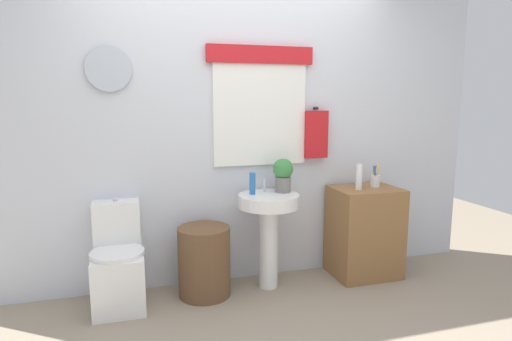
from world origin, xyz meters
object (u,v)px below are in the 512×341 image
Objects in this scene: laundry_hamper at (204,261)px; lotion_bottle at (359,177)px; potted_plant at (283,174)px; pedestal_sink at (269,219)px; soap_bottle at (252,183)px; toothbrush_cup at (375,181)px; toilet at (118,266)px; wooden_cabinet at (364,232)px.

laundry_hamper is 1.43m from lotion_bottle.
potted_plant is at bearing 5.17° from laundry_hamper.
soap_bottle reaches higher than pedestal_sink.
potted_plant is at bearing 177.22° from toothbrush_cup.
lotion_bottle is at bearing -162.72° from toothbrush_cup.
toothbrush_cup reaches higher than pedestal_sink.
potted_plant reaches higher than laundry_hamper.
pedestal_sink is 0.31m from soap_bottle.
soap_bottle is at bearing 178.41° from toothbrush_cup.
pedestal_sink is 3.58× the size of lotion_bottle.
lotion_bottle is (1.30, -0.04, 0.60)m from laundry_hamper.
soap_bottle is 0.81× the size of lotion_bottle.
pedestal_sink is 1.00m from toothbrush_cup.
laundry_hamper is at bearing 180.00° from pedestal_sink.
soap_bottle is at bearing 157.38° from pedestal_sink.
soap_bottle is 0.94× the size of toothbrush_cup.
toilet is at bearing -179.08° from soap_bottle.
soap_bottle is 1.09m from toothbrush_cup.
laundry_hamper is 0.60m from pedestal_sink.
potted_plant is 1.47× the size of toothbrush_cup.
pedestal_sink is at bearing -22.62° from soap_bottle.
lotion_bottle is (1.93, -0.07, 0.58)m from toilet.
lotion_bottle is (0.77, -0.04, 0.31)m from pedestal_sink.
lotion_bottle is 0.21m from toothbrush_cup.
wooden_cabinet is at bearing -168.31° from toothbrush_cup.
lotion_bottle is at bearing -1.77° from laundry_hamper.
potted_plant is at bearing 23.20° from pedestal_sink.
toothbrush_cup reaches higher than laundry_hamper.
toothbrush_cup is at bearing 11.69° from wooden_cabinet.
pedestal_sink is 0.83m from lotion_bottle.
soap_bottle is at bearing 174.25° from lotion_bottle.
soap_bottle is (1.04, 0.02, 0.56)m from toilet.
toilet is 2.03m from wooden_cabinet.
laundry_hamper is 2.94× the size of toothbrush_cup.
laundry_hamper is at bearing -172.93° from soap_bottle.
toilet reaches higher than pedestal_sink.
pedestal_sink is 4.43× the size of soap_bottle.
toothbrush_cup is (1.49, 0.02, 0.55)m from laundry_hamper.
toilet is 4.48× the size of soap_bottle.
laundry_hamper is at bearing -179.23° from toothbrush_cup.
soap_bottle is 0.90m from lotion_bottle.
potted_plant is (1.30, 0.03, 0.62)m from toilet.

